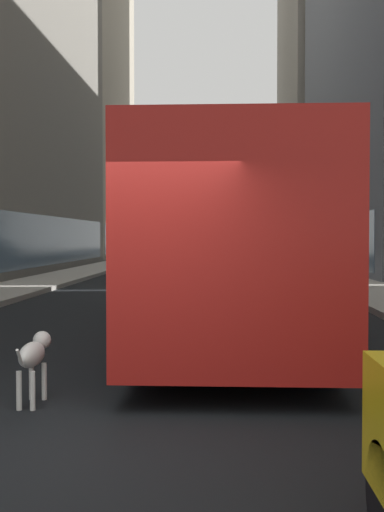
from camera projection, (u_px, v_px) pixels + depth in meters
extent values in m
plane|color=black|center=(206.00, 265.00, 40.34)|extent=(120.00, 120.00, 0.00)
cube|color=#ADA89E|center=(117.00, 263.00, 40.62)|extent=(2.40, 110.00, 0.15)
cube|color=#ADA89E|center=(295.00, 264.00, 40.06)|extent=(2.40, 110.00, 0.15)
cube|color=slate|center=(62.00, 240.00, 33.37)|extent=(0.08, 20.22, 2.40)
cube|color=#B2A893|center=(75.00, 54.00, 55.20)|extent=(8.08, 17.10, 35.63)
cube|color=slate|center=(121.00, 239.00, 55.49)|extent=(0.08, 15.39, 2.40)
cube|color=slate|center=(331.00, 240.00, 33.26)|extent=(0.08, 19.44, 2.40)
cube|color=gray|center=(354.00, 21.00, 52.21)|extent=(11.18, 16.87, 39.31)
cube|color=slate|center=(285.00, 239.00, 53.02)|extent=(0.08, 15.18, 2.40)
cube|color=red|center=(230.00, 242.00, 11.86)|extent=(2.55, 11.50, 2.75)
cube|color=slate|center=(230.00, 215.00, 11.85)|extent=(2.57, 11.04, 0.90)
cube|color=black|center=(227.00, 281.00, 17.59)|extent=(2.55, 0.16, 0.44)
cylinder|color=black|center=(182.00, 289.00, 15.50)|extent=(0.30, 1.00, 1.00)
cylinder|color=black|center=(274.00, 289.00, 15.39)|extent=(0.30, 1.00, 1.00)
cylinder|color=black|center=(142.00, 339.00, 7.81)|extent=(0.30, 1.00, 1.00)
cylinder|color=black|center=(325.00, 341.00, 7.70)|extent=(0.30, 1.00, 1.00)
cube|color=silver|center=(174.00, 210.00, 17.05)|extent=(0.08, 0.24, 0.40)
cube|color=silver|center=(244.00, 250.00, 50.98)|extent=(1.90, 4.38, 0.75)
cube|color=slate|center=(244.00, 242.00, 50.74)|extent=(1.75, 1.97, 0.55)
cylinder|color=black|center=(233.00, 254.00, 52.81)|extent=(0.22, 0.64, 0.64)
cylinder|color=black|center=(253.00, 254.00, 52.73)|extent=(0.22, 0.64, 0.64)
cylinder|color=black|center=(234.00, 256.00, 49.26)|extent=(0.22, 0.64, 0.64)
cylinder|color=black|center=(256.00, 256.00, 49.18)|extent=(0.22, 0.64, 0.64)
cube|color=black|center=(186.00, 254.00, 39.03)|extent=(1.90, 4.58, 0.75)
cube|color=slate|center=(186.00, 244.00, 38.78)|extent=(1.74, 2.06, 0.55)
cylinder|color=black|center=(175.00, 259.00, 40.95)|extent=(0.22, 0.64, 0.64)
cylinder|color=black|center=(200.00, 259.00, 40.87)|extent=(0.22, 0.64, 0.64)
cylinder|color=black|center=(170.00, 262.00, 37.21)|extent=(0.22, 0.64, 0.64)
cylinder|color=black|center=(198.00, 262.00, 37.13)|extent=(0.22, 0.64, 0.64)
ellipsoid|color=white|center=(32.00, 355.00, 6.62)|extent=(0.22, 0.60, 0.26)
sphere|color=white|center=(42.00, 340.00, 6.99)|extent=(0.20, 0.20, 0.20)
sphere|color=black|center=(37.00, 338.00, 7.01)|extent=(0.07, 0.07, 0.07)
sphere|color=black|center=(48.00, 338.00, 7.01)|extent=(0.07, 0.07, 0.07)
cylinder|color=white|center=(19.00, 357.00, 6.22)|extent=(0.03, 0.16, 0.19)
cylinder|color=white|center=(31.00, 381.00, 6.84)|extent=(0.06, 0.06, 0.40)
cylinder|color=white|center=(44.00, 381.00, 6.83)|extent=(0.06, 0.06, 0.40)
cylinder|color=white|center=(19.00, 391.00, 6.42)|extent=(0.06, 0.06, 0.40)
cylinder|color=white|center=(33.00, 391.00, 6.41)|extent=(0.06, 0.06, 0.40)
sphere|color=black|center=(39.00, 349.00, 6.71)|extent=(0.04, 0.04, 0.04)
sphere|color=black|center=(24.00, 354.00, 6.54)|extent=(0.04, 0.04, 0.04)
sphere|color=black|center=(28.00, 352.00, 6.43)|extent=(0.04, 0.04, 0.04)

